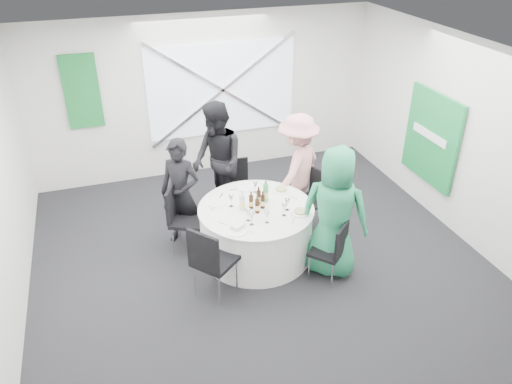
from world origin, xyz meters
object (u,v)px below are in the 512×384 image
object	(u,v)px
chair_back	(238,182)
person_woman_pink	(297,168)
chair_front_right	(333,248)
green_water_bottle	(266,193)
person_man_back	(217,162)
person_woman_green	(334,213)
chair_back_right	(314,195)
clear_water_bottle	(242,202)
chair_front_left	(210,258)
chair_back_left	(181,214)
person_man_back_left	(181,193)
banquet_table	(256,231)

from	to	relation	value
chair_back	person_woman_pink	bearing A→B (deg)	-26.74
chair_front_right	green_water_bottle	bearing A→B (deg)	-100.68
person_man_back	green_water_bottle	world-z (taller)	person_man_back
person_woman_green	chair_back_right	bearing A→B (deg)	-64.44
person_woman_green	clear_water_bottle	world-z (taller)	person_woman_green
green_water_bottle	chair_front_left	bearing A→B (deg)	-141.37
chair_back_left	person_woman_green	xyz separation A→B (m)	(1.77, -1.09, 0.32)
chair_front_right	person_man_back_left	bearing A→B (deg)	-83.80
chair_back_left	chair_front_left	xyz separation A→B (m)	(0.14, -1.12, 0.02)
person_man_back	chair_front_right	bearing A→B (deg)	15.10
chair_back	chair_back_right	world-z (taller)	chair_back_right
person_woman_pink	chair_back	bearing A→B (deg)	-71.34
chair_back_left	chair_back_right	world-z (taller)	chair_back_left
chair_back	chair_back_left	bearing A→B (deg)	-138.38
banquet_table	person_man_back_left	world-z (taller)	person_man_back_left
person_woman_pink	person_woman_green	distance (m)	1.38
banquet_table	clear_water_bottle	bearing A→B (deg)	178.23
chair_front_left	person_man_back	distance (m)	1.98
chair_back_right	chair_back_left	bearing A→B (deg)	-112.79
chair_back_left	chair_back_right	size ratio (longest dim) A/B	1.10
chair_front_left	person_woman_green	size ratio (longest dim) A/B	0.57
clear_water_bottle	chair_front_right	bearing A→B (deg)	-41.88
person_man_back_left	chair_front_right	bearing A→B (deg)	-6.31
chair_back_left	clear_water_bottle	bearing A→B (deg)	-95.01
chair_back_left	person_man_back	distance (m)	1.09
chair_front_right	person_woman_pink	xyz separation A→B (m)	(0.15, 1.57, 0.35)
person_woman_pink	chair_back_left	bearing A→B (deg)	-30.55
chair_back_left	clear_water_bottle	world-z (taller)	clear_water_bottle
chair_back	person_man_back_left	world-z (taller)	person_man_back_left
chair_back_left	chair_front_right	size ratio (longest dim) A/B	1.15
chair_back	green_water_bottle	size ratio (longest dim) A/B	2.62
chair_front_left	person_man_back_left	size ratio (longest dim) A/B	0.64
person_man_back	banquet_table	bearing A→B (deg)	0.00
person_man_back	green_water_bottle	xyz separation A→B (m)	(0.39, -1.08, -0.03)
banquet_table	person_man_back_left	bearing A→B (deg)	144.35
person_man_back_left	clear_water_bottle	xyz separation A→B (m)	(0.70, -0.63, 0.08)
chair_back_right	clear_water_bottle	bearing A→B (deg)	-93.39
chair_front_right	chair_front_left	distance (m)	1.56
chair_front_left	person_woman_pink	bearing A→B (deg)	-90.17
person_man_back_left	person_man_back	world-z (taller)	person_man_back
banquet_table	chair_front_right	world-z (taller)	chair_front_right
chair_front_right	person_woman_pink	world-z (taller)	person_woman_pink
chair_front_left	person_man_back	bearing A→B (deg)	-57.32
chair_back_right	person_woman_green	distance (m)	1.17
person_man_back	person_woman_green	world-z (taller)	person_man_back
chair_front_right	green_water_bottle	xyz separation A→B (m)	(-0.57, 0.94, 0.39)
chair_front_right	person_woman_green	distance (m)	0.45
chair_back_right	chair_front_left	size ratio (longest dim) A/B	0.87
chair_front_right	chair_back	bearing A→B (deg)	-114.67
banquet_table	chair_back	world-z (taller)	chair_back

